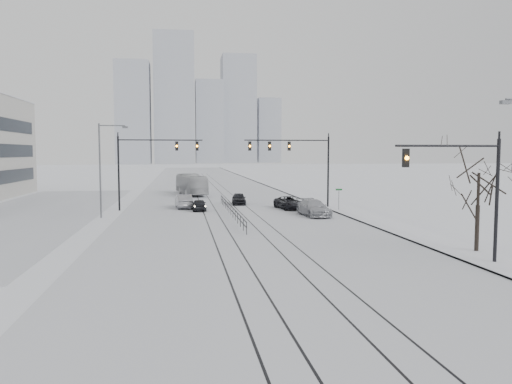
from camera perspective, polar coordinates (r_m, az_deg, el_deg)
name	(u,v)px	position (r m, az deg, el deg)	size (l,w,h in m)	color
ground	(305,307)	(20.73, 5.62, -13.00)	(500.00, 500.00, 0.00)	white
road	(212,192)	(79.55, -5.04, 0.01)	(22.00, 260.00, 0.02)	silver
sidewalk_east	(295,190)	(81.50, 4.48, 0.18)	(5.00, 260.00, 0.16)	white
curb	(280,191)	(80.98, 2.79, 0.14)	(0.10, 260.00, 0.12)	gray
parking_strip	(34,213)	(56.57, -24.04, -2.19)	(14.00, 60.00, 0.03)	silver
tram_rails	(223,205)	(59.68, -3.84, -1.46)	(5.30, 180.00, 0.01)	black
skyline	(197,110)	(293.97, -6.72, 9.25)	(96.00, 48.00, 72.00)	#A0A5AF
traffic_mast_near	(471,183)	(29.69, 23.31, 0.93)	(6.10, 0.37, 7.00)	black
traffic_mast_ne	(299,157)	(55.70, 4.97, 4.02)	(9.60, 0.37, 8.00)	black
traffic_mast_nw	(147,159)	(55.27, -12.38, 3.73)	(9.10, 0.37, 8.00)	black
street_light_west	(103,163)	(49.71, -17.07, 3.14)	(2.73, 0.25, 9.00)	#595B60
bare_tree	(479,181)	(33.51, 24.10, 1.14)	(4.40, 4.40, 6.10)	black
median_fence	(231,210)	(49.73, -2.89, -2.08)	(0.06, 24.00, 1.00)	black
street_sign	(339,196)	(54.01, 9.45, -0.46)	(0.70, 0.06, 2.40)	#595B60
sedan_sb_inner	(199,205)	(53.90, -6.52, -1.48)	(1.48, 3.68, 1.25)	black
sedan_sb_outer	(184,201)	(56.66, -8.27, -1.06)	(1.62, 4.66, 1.54)	gray
sedan_nb_front	(289,203)	(55.24, 3.84, -1.25)	(2.29, 4.97, 1.38)	black
sedan_nb_right	(314,208)	(49.38, 6.60, -1.84)	(2.22, 5.45, 1.58)	#AAABB1
sedan_nb_far	(239,199)	(60.18, -1.98, -0.77)	(1.62, 4.04, 1.38)	black
box_truck	(191,185)	(74.27, -7.41, 0.85)	(2.57, 10.97, 3.06)	#B1B3B5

